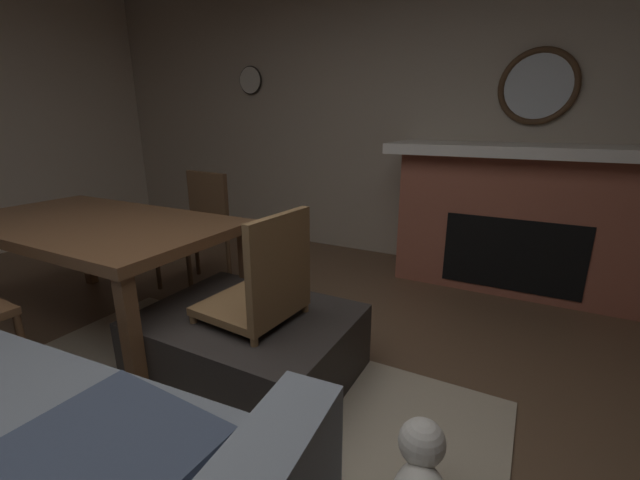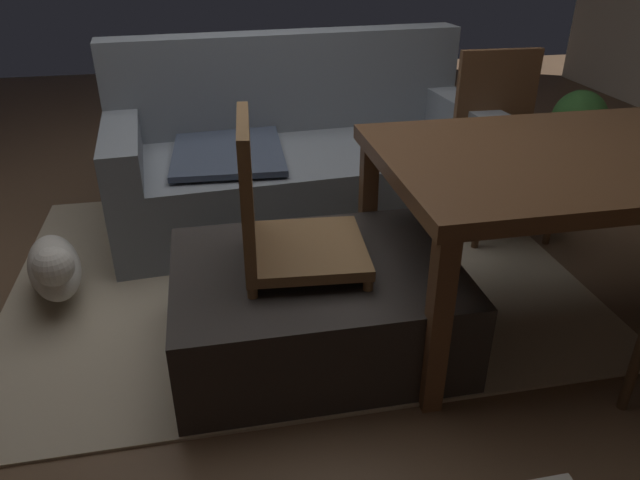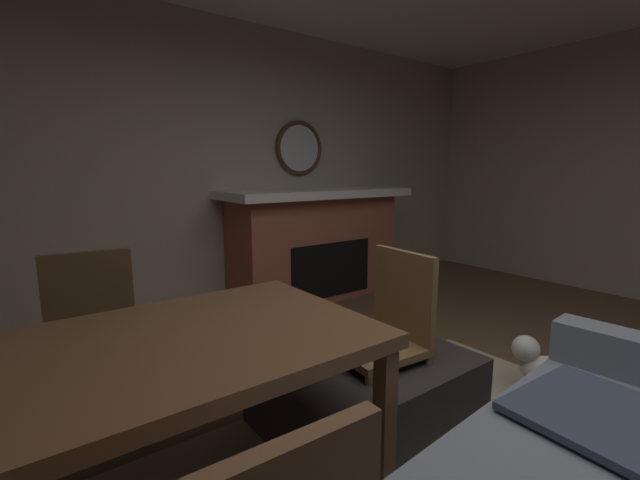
% 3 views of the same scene
% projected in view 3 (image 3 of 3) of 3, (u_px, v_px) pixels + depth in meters
% --- Properties ---
extents(wall_back_fireplace_side, '(7.92, 0.12, 2.77)m').
position_uv_depth(wall_back_fireplace_side, '(205.00, 167.00, 4.03)').
color(wall_back_fireplace_side, '#B7A893').
rests_on(wall_back_fireplace_side, ground).
extents(fireplace, '(2.04, 0.76, 1.16)m').
position_uv_depth(fireplace, '(315.00, 243.00, 4.48)').
color(fireplace, '#9E5642').
rests_on(fireplace, ground).
extents(round_wall_mirror, '(0.59, 0.05, 0.59)m').
position_uv_depth(round_wall_mirror, '(299.00, 148.00, 4.54)').
color(round_wall_mirror, '#4C331E').
extents(ottoman_coffee_table, '(1.07, 0.82, 0.37)m').
position_uv_depth(ottoman_coffee_table, '(367.00, 391.00, 2.26)').
color(ottoman_coffee_table, '#2D2826').
rests_on(ottoman_coffee_table, ground).
extents(tv_remote, '(0.09, 0.17, 0.02)m').
position_uv_depth(tv_remote, '(362.00, 359.00, 2.21)').
color(tv_remote, black).
rests_on(tv_remote, ottoman_coffee_table).
extents(dining_table, '(1.80, 0.98, 0.74)m').
position_uv_depth(dining_table, '(131.00, 369.00, 1.48)').
color(dining_table, brown).
rests_on(dining_table, ground).
extents(dining_chair_south, '(0.48, 0.48, 0.93)m').
position_uv_depth(dining_chair_south, '(93.00, 331.00, 2.21)').
color(dining_chair_south, '#513823').
rests_on(dining_chair_south, ground).
extents(dining_chair_west, '(0.47, 0.47, 0.93)m').
position_uv_depth(dining_chair_west, '(388.00, 327.00, 2.27)').
color(dining_chair_west, brown).
rests_on(dining_chair_west, ground).
extents(small_dog, '(0.34, 0.56, 0.31)m').
position_uv_depth(small_dog, '(559.00, 373.00, 2.48)').
color(small_dog, silver).
rests_on(small_dog, ground).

